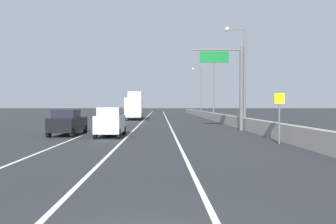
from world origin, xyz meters
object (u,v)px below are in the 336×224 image
speed_advisory_sign (279,114)px  lamp_post_right_third (212,82)px  lamp_post_right_second (242,70)px  box_truck (134,107)px  car_black_0 (68,122)px  car_white_2 (110,122)px  car_silver_1 (129,111)px  lamp_post_right_fourth (200,88)px  overhead_sign_gantry (233,78)px

speed_advisory_sign → lamp_post_right_third: (1.10, 35.08, 4.03)m
lamp_post_right_second → box_truck: lamp_post_right_second is taller
car_black_0 → box_truck: 28.63m
speed_advisory_sign → car_white_2: size_ratio=0.70×
car_black_0 → car_silver_1: bearing=89.8°
speed_advisory_sign → lamp_post_right_second: size_ratio=0.30×
lamp_post_right_second → box_truck: (-12.25, 19.98, -3.77)m
lamp_post_right_second → car_silver_1: lamp_post_right_second is taller
car_black_0 → box_truck: box_truck is taller
lamp_post_right_fourth → car_white_2: size_ratio=2.35×
car_black_0 → lamp_post_right_second: bearing=29.0°
lamp_post_right_second → car_black_0: bearing=-151.0°
speed_advisory_sign → car_white_2: (-10.65, 5.11, -0.70)m
lamp_post_right_second → lamp_post_right_third: 20.16m
speed_advisory_sign → car_silver_1: (-13.88, 59.74, -0.80)m
car_white_2 → lamp_post_right_fourth: bearing=76.4°
lamp_post_right_third → car_white_2: bearing=-111.4°
overhead_sign_gantry → speed_advisory_sign: (0.44, -11.25, -2.96)m
lamp_post_right_third → lamp_post_right_fourth: bearing=88.9°
speed_advisory_sign → car_black_0: speed_advisory_sign is taller
speed_advisory_sign → car_black_0: 15.49m
lamp_post_right_third → lamp_post_right_fourth: same height
car_silver_1 → car_white_2: bearing=-86.6°
speed_advisory_sign → overhead_sign_gantry: bearing=92.3°
car_black_0 → car_white_2: (3.41, -1.34, 0.08)m
lamp_post_right_third → car_black_0: 32.76m
overhead_sign_gantry → car_silver_1: (-13.44, 48.49, -3.76)m
car_silver_1 → lamp_post_right_third: bearing=-58.7°
lamp_post_right_third → car_black_0: bearing=-117.9°
overhead_sign_gantry → car_silver_1: size_ratio=1.56×
overhead_sign_gantry → lamp_post_right_third: size_ratio=0.74×
lamp_post_right_second → overhead_sign_gantry: bearing=-114.2°
lamp_post_right_fourth → lamp_post_right_second: bearing=-90.4°
car_white_2 → lamp_post_right_third: bearing=68.6°
lamp_post_right_third → box_truck: lamp_post_right_third is taller
lamp_post_right_second → lamp_post_right_third: bearing=90.3°
overhead_sign_gantry → lamp_post_right_second: size_ratio=0.74×
lamp_post_right_fourth → car_black_0: (-15.54, -48.80, -4.81)m
lamp_post_right_fourth → car_black_0: bearing=-107.7°
car_white_2 → car_silver_1: bearing=93.4°
lamp_post_right_second → lamp_post_right_fourth: size_ratio=1.00×
lamp_post_right_second → lamp_post_right_fourth: (0.27, 40.32, 0.00)m
box_truck → lamp_post_right_second: bearing=-58.5°
overhead_sign_gantry → lamp_post_right_second: 4.16m
lamp_post_right_fourth → overhead_sign_gantry: bearing=-92.5°
overhead_sign_gantry → car_white_2: 12.47m
box_truck → car_white_2: bearing=-89.3°
lamp_post_right_fourth → box_truck: size_ratio=1.20×
lamp_post_right_fourth → box_truck: 24.18m
speed_advisory_sign → lamp_post_right_second: (1.21, 14.93, 4.03)m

